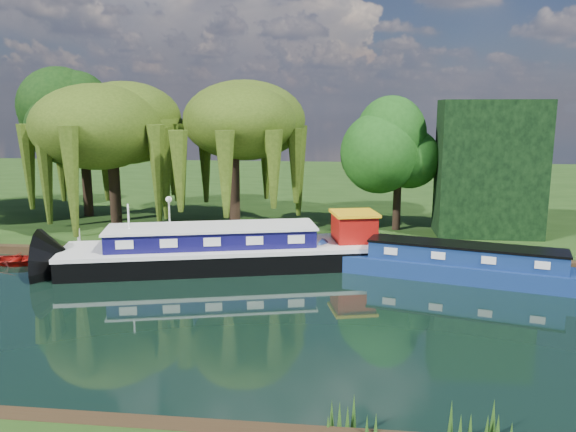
# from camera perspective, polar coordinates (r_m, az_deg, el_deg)

# --- Properties ---
(ground) EXTENTS (120.00, 120.00, 0.00)m
(ground) POSITION_cam_1_polar(r_m,az_deg,el_deg) (24.32, -20.81, -8.96)
(ground) COLOR black
(far_bank) EXTENTS (120.00, 52.00, 0.45)m
(far_bank) POSITION_cam_1_polar(r_m,az_deg,el_deg) (55.85, -4.78, 2.90)
(far_bank) COLOR black
(far_bank) RESTS_ON ground
(dutch_barge) EXTENTS (17.03, 7.75, 3.51)m
(dutch_barge) POSITION_cam_1_polar(r_m,az_deg,el_deg) (28.71, -5.57, -3.46)
(dutch_barge) COLOR black
(dutch_barge) RESTS_ON ground
(narrowboat) EXTENTS (12.74, 5.31, 1.84)m
(narrowboat) POSITION_cam_1_polar(r_m,az_deg,el_deg) (27.78, 17.42, -4.87)
(narrowboat) COLOR navy
(narrowboat) RESTS_ON ground
(red_dinghy) EXTENTS (3.08, 2.25, 0.62)m
(red_dinghy) POSITION_cam_1_polar(r_m,az_deg,el_deg) (32.47, -25.76, -4.41)
(red_dinghy) COLOR maroon
(red_dinghy) RESTS_ON ground
(willow_left) EXTENTS (7.22, 7.22, 8.65)m
(willow_left) POSITION_cam_1_polar(r_m,az_deg,el_deg) (36.80, -17.52, 8.48)
(willow_left) COLOR black
(willow_left) RESTS_ON far_bank
(willow_right) EXTENTS (6.86, 6.86, 8.35)m
(willow_right) POSITION_cam_1_polar(r_m,az_deg,el_deg) (34.70, -5.60, 8.50)
(willow_right) COLOR black
(willow_right) RESTS_ON far_bank
(tree_far_mid) EXTENTS (5.73, 5.73, 9.37)m
(tree_far_mid) POSITION_cam_1_polar(r_m,az_deg,el_deg) (41.65, -20.11, 8.79)
(tree_far_mid) COLOR black
(tree_far_mid) RESTS_ON far_bank
(tree_far_right) EXTENTS (4.33, 4.33, 7.08)m
(tree_far_right) POSITION_cam_1_polar(r_m,az_deg,el_deg) (35.33, 11.19, 6.42)
(tree_far_right) COLOR black
(tree_far_right) RESTS_ON far_bank
(conifer_hedge) EXTENTS (6.00, 3.00, 8.00)m
(conifer_hedge) POSITION_cam_1_polar(r_m,az_deg,el_deg) (35.34, 19.81, 4.55)
(conifer_hedge) COLOR black
(conifer_hedge) RESTS_ON far_bank
(lamppost) EXTENTS (0.36, 0.36, 2.56)m
(lamppost) POSITION_cam_1_polar(r_m,az_deg,el_deg) (32.91, -11.99, 0.96)
(lamppost) COLOR silver
(lamppost) RESTS_ON far_bank
(mooring_posts) EXTENTS (19.16, 0.16, 1.00)m
(mooring_posts) POSITION_cam_1_polar(r_m,az_deg,el_deg) (31.60, -14.81, -2.29)
(mooring_posts) COLOR silver
(mooring_posts) RESTS_ON far_bank
(reeds_near) EXTENTS (33.70, 1.50, 1.10)m
(reeds_near) POSITION_cam_1_polar(r_m,az_deg,el_deg) (15.21, -10.26, -18.49)
(reeds_near) COLOR #194412
(reeds_near) RESTS_ON ground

